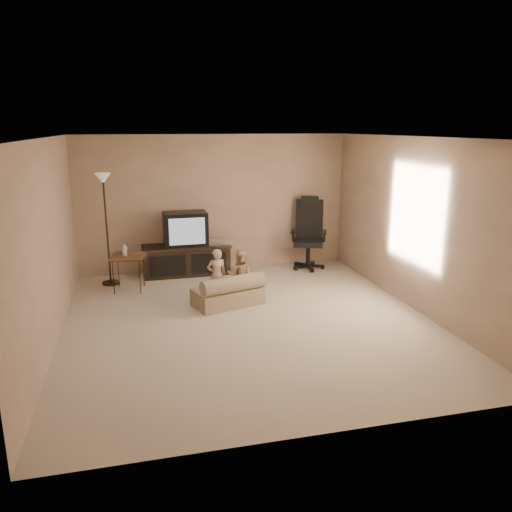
{
  "coord_description": "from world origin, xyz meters",
  "views": [
    {
      "loc": [
        -1.45,
        -6.36,
        2.64
      ],
      "look_at": [
        0.26,
        0.6,
        0.77
      ],
      "focal_mm": 35.0,
      "sensor_mm": 36.0,
      "label": 1
    }
  ],
  "objects_px": {
    "side_table": "(128,257)",
    "toddler_right": "(240,275)",
    "tv_stand": "(187,249)",
    "child_sofa": "(229,293)",
    "toddler_left": "(217,275)",
    "office_chair": "(309,243)",
    "floor_lamp": "(105,204)"
  },
  "relations": [
    {
      "from": "tv_stand",
      "to": "child_sofa",
      "type": "relative_size",
      "value": 1.43
    },
    {
      "from": "child_sofa",
      "to": "side_table",
      "type": "bearing_deg",
      "value": 125.62
    },
    {
      "from": "office_chair",
      "to": "toddler_left",
      "type": "bearing_deg",
      "value": -123.17
    },
    {
      "from": "floor_lamp",
      "to": "toddler_left",
      "type": "height_order",
      "value": "floor_lamp"
    },
    {
      "from": "toddler_left",
      "to": "toddler_right",
      "type": "relative_size",
      "value": 1.05
    },
    {
      "from": "office_chair",
      "to": "child_sofa",
      "type": "distance_m",
      "value": 2.54
    },
    {
      "from": "office_chair",
      "to": "side_table",
      "type": "distance_m",
      "value": 3.39
    },
    {
      "from": "office_chair",
      "to": "side_table",
      "type": "bearing_deg",
      "value": -148.78
    },
    {
      "from": "floor_lamp",
      "to": "side_table",
      "type": "bearing_deg",
      "value": -53.98
    },
    {
      "from": "toddler_right",
      "to": "tv_stand",
      "type": "bearing_deg",
      "value": -51.29
    },
    {
      "from": "toddler_left",
      "to": "toddler_right",
      "type": "distance_m",
      "value": 0.36
    },
    {
      "from": "office_chair",
      "to": "toddler_left",
      "type": "distance_m",
      "value": 2.47
    },
    {
      "from": "side_table",
      "to": "toddler_right",
      "type": "relative_size",
      "value": 1.01
    },
    {
      "from": "floor_lamp",
      "to": "toddler_right",
      "type": "relative_size",
      "value": 2.41
    },
    {
      "from": "tv_stand",
      "to": "child_sofa",
      "type": "bearing_deg",
      "value": -77.38
    },
    {
      "from": "child_sofa",
      "to": "floor_lamp",
      "type": "bearing_deg",
      "value": 121.87
    },
    {
      "from": "tv_stand",
      "to": "toddler_left",
      "type": "relative_size",
      "value": 1.96
    },
    {
      "from": "floor_lamp",
      "to": "child_sofa",
      "type": "relative_size",
      "value": 1.68
    },
    {
      "from": "tv_stand",
      "to": "toddler_left",
      "type": "xyz_separation_m",
      "value": [
        0.29,
        -1.56,
        -0.06
      ]
    },
    {
      "from": "tv_stand",
      "to": "floor_lamp",
      "type": "height_order",
      "value": "floor_lamp"
    },
    {
      "from": "floor_lamp",
      "to": "office_chair",
      "type": "bearing_deg",
      "value": 2.45
    },
    {
      "from": "office_chair",
      "to": "child_sofa",
      "type": "relative_size",
      "value": 1.2
    },
    {
      "from": "side_table",
      "to": "toddler_left",
      "type": "distance_m",
      "value": 1.59
    },
    {
      "from": "office_chair",
      "to": "toddler_left",
      "type": "height_order",
      "value": "office_chair"
    },
    {
      "from": "toddler_right",
      "to": "toddler_left",
      "type": "bearing_deg",
      "value": 15.8
    },
    {
      "from": "tv_stand",
      "to": "toddler_right",
      "type": "height_order",
      "value": "tv_stand"
    },
    {
      "from": "floor_lamp",
      "to": "toddler_left",
      "type": "bearing_deg",
      "value": -37.97
    },
    {
      "from": "tv_stand",
      "to": "office_chair",
      "type": "bearing_deg",
      "value": -3.9
    },
    {
      "from": "tv_stand",
      "to": "child_sofa",
      "type": "xyz_separation_m",
      "value": [
        0.44,
        -1.83,
        -0.28
      ]
    },
    {
      "from": "tv_stand",
      "to": "toddler_left",
      "type": "height_order",
      "value": "tv_stand"
    },
    {
      "from": "child_sofa",
      "to": "toddler_right",
      "type": "height_order",
      "value": "toddler_right"
    },
    {
      "from": "floor_lamp",
      "to": "child_sofa",
      "type": "xyz_separation_m",
      "value": [
        1.79,
        -1.55,
        -1.18
      ]
    }
  ]
}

